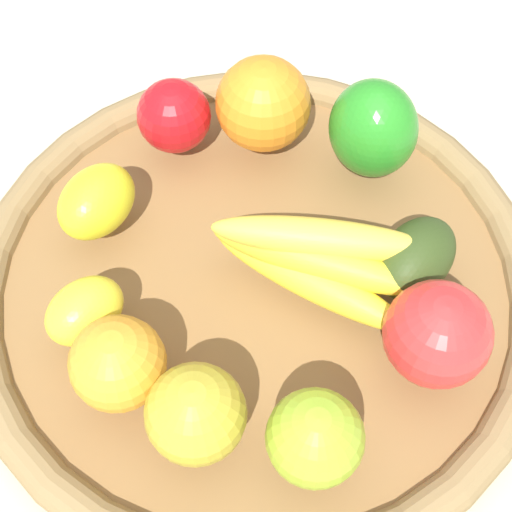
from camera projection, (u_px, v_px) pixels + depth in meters
ground_plane at (256, 293)px, 0.65m from camera, size 2.40×2.40×0.00m
basket at (256, 282)px, 0.64m from camera, size 0.48×0.48×0.04m
lemon_1 at (97, 201)px, 0.63m from camera, size 0.09×0.08×0.05m
bell_pepper at (373, 129)px, 0.65m from camera, size 0.09×0.09×0.09m
orange_1 at (118, 364)px, 0.54m from camera, size 0.07×0.07×0.07m
lemon_0 at (85, 311)px, 0.58m from camera, size 0.07×0.06×0.05m
avocado at (416, 258)px, 0.60m from camera, size 0.09×0.08×0.05m
banana_bunch at (316, 259)px, 0.59m from camera, size 0.16×0.16×0.06m
apple_0 at (176, 115)px, 0.67m from camera, size 0.09×0.09×0.07m
apple_1 at (315, 438)px, 0.51m from camera, size 0.09×0.09×0.07m
orange_0 at (263, 104)px, 0.67m from camera, size 0.12×0.12×0.08m
apple_2 at (196, 414)px, 0.52m from camera, size 0.09×0.09×0.07m
apple_3 at (437, 334)px, 0.55m from camera, size 0.11×0.11×0.08m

